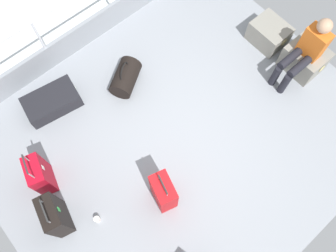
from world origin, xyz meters
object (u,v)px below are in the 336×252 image
Objects in this scene: cargo_crate_1 at (304,59)px; duffel_bag at (126,78)px; suitcase_1 at (40,175)px; passenger_seated at (306,51)px; suitcase_0 at (163,192)px; suitcase_3 at (52,102)px; suitcase_4 at (55,216)px; paper_cup at (97,219)px; cargo_crate_0 at (269,34)px.

cargo_crate_1 is 2.72m from duffel_bag.
passenger_seated is at bearing 74.60° from suitcase_1.
suitcase_0 reaches higher than suitcase_3.
suitcase_4 is at bearing -96.68° from cargo_crate_1.
suitcase_1 is 1.00× the size of suitcase_3.
cargo_crate_1 is 3.80m from paper_cup.
suitcase_4 is 2.17m from duffel_bag.
suitcase_3 is at bearing -120.67° from cargo_crate_1.
cargo_crate_0 is 3.97m from suitcase_1.
suitcase_1 is 0.58m from suitcase_4.
suitcase_1 is 1.83m from duffel_bag.
duffel_bag is (-0.86, -2.19, -0.01)m from cargo_crate_0.
suitcase_3 is 1.70m from suitcase_4.
suitcase_4 reaches higher than cargo_crate_1.
suitcase_4 is 7.78× the size of paper_cup.
passenger_seated reaches higher than paper_cup.
paper_cup is at bearing 13.17° from suitcase_1.
paper_cup is (-0.34, -0.85, -0.28)m from suitcase_0.
cargo_crate_1 is (0.67, 0.04, 0.02)m from cargo_crate_0.
cargo_crate_0 is at bearing 92.69° from suitcase_4.
suitcase_0 is at bearing 61.61° from suitcase_4.
duffel_bag reaches higher than cargo_crate_1.
suitcase_3 is at bearing 150.14° from suitcase_4.
suitcase_0 reaches higher than cargo_crate_1.
cargo_crate_0 is 0.76× the size of suitcase_4.
cargo_crate_0 is 0.76× the size of suitcase_0.
passenger_seated is 3.69m from suitcase_3.
paper_cup is at bearing -82.53° from cargo_crate_0.
suitcase_0 is 1.60m from suitcase_1.
passenger_seated is at bearing -90.00° from cargo_crate_1.
suitcase_4 is at bearing -60.86° from duffel_bag.
paper_cup is (1.77, -0.50, -0.07)m from suitcase_3.
cargo_crate_1 reaches higher than cargo_crate_0.
passenger_seated is at bearing 83.01° from suitcase_4.
suitcase_1 is (-1.21, -1.05, -0.02)m from suitcase_0.
suitcase_0 is 0.96m from paper_cup.
suitcase_1 reaches higher than suitcase_3.
suitcase_3 is 1.13m from duffel_bag.
passenger_seated is at bearing 57.85° from suitcase_3.
suitcase_3 is 8.38× the size of paper_cup.
suitcase_1 is (-0.37, -3.95, 0.13)m from cargo_crate_0.
suitcase_1 is 1.16m from suitcase_3.
cargo_crate_1 is 3.82m from suitcase_3.
suitcase_0 reaches higher than duffel_bag.
suitcase_1 reaches higher than suitcase_4.
cargo_crate_0 is 5.92× the size of paper_cup.
suitcase_3 is at bearing 141.92° from suitcase_1.
suitcase_3 is at bearing -170.74° from suitcase_0.
passenger_seated is (0.00, -0.19, 0.38)m from cargo_crate_1.
paper_cup is at bearing 48.48° from suitcase_4.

